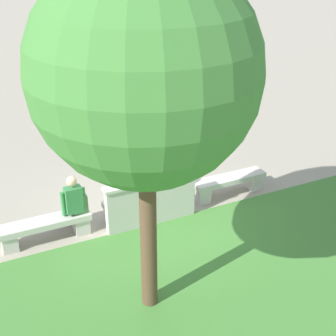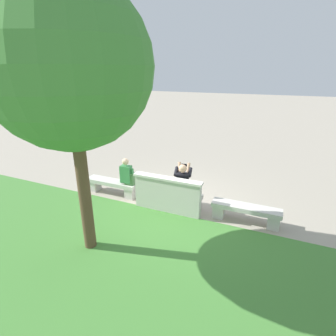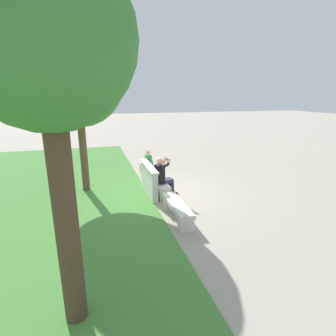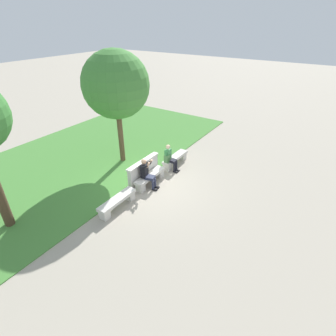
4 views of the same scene
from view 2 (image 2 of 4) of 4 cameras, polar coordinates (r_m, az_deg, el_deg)
ground_plane at (r=7.56m, az=0.86°, el=-8.29°), size 80.00×80.00×0.00m
bench_main at (r=7.00m, az=16.56°, el=-9.05°), size 1.71×0.40×0.45m
bench_near at (r=7.43m, az=0.88°, el=-6.32°), size 1.71×0.40×0.45m
bench_mid at (r=8.34m, az=-12.08°, el=-3.67°), size 1.71×0.40×0.45m
backrest_wall_with_plaque at (r=7.05m, az=-0.19°, el=-5.84°), size 1.91×0.24×1.01m
person_photographer at (r=7.21m, az=3.27°, el=-3.33°), size 0.52×0.77×1.32m
person_distant at (r=7.95m, az=-8.66°, el=-1.71°), size 0.48×0.68×1.26m
backpack at (r=7.86m, az=-8.15°, el=-2.31°), size 0.28×0.24×0.43m
tree_behind_wall at (r=5.10m, az=-20.76°, el=19.88°), size 2.95×2.95×5.19m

